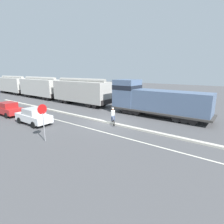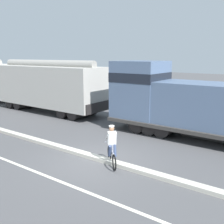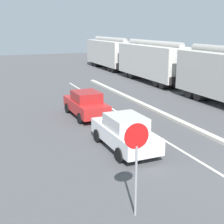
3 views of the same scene
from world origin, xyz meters
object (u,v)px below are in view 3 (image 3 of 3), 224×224
Objects in this scene: hopper_car_middle at (153,62)px; stop_sign at (136,152)px; hopper_car_trailing at (109,53)px; parked_car_red at (86,104)px; parked_car_white at (125,132)px.

hopper_car_middle is 23.90m from stop_sign.
stop_sign is (-12.28, -32.11, -0.05)m from hopper_car_trailing.
parked_car_white is at bearing -90.47° from parked_car_red.
hopper_car_trailing is at bearing 64.23° from parked_car_red.
hopper_car_trailing is at bearing 69.08° from stop_sign.
hopper_car_middle is 1.00× the size of hopper_car_trailing.
stop_sign reaches higher than parked_car_red.
hopper_car_middle is 11.60m from hopper_car_trailing.
parked_car_red is at bearing 89.53° from parked_car_white.
hopper_car_trailing is 2.51× the size of parked_car_white.
hopper_car_trailing is 2.50× the size of parked_car_red.
hopper_car_middle is at bearing 56.42° from parked_car_white.
parked_car_white is at bearing -110.84° from hopper_car_trailing.
hopper_car_trailing is (0.00, 11.60, 0.00)m from hopper_car_middle.
hopper_car_trailing is at bearing 69.16° from parked_car_white.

